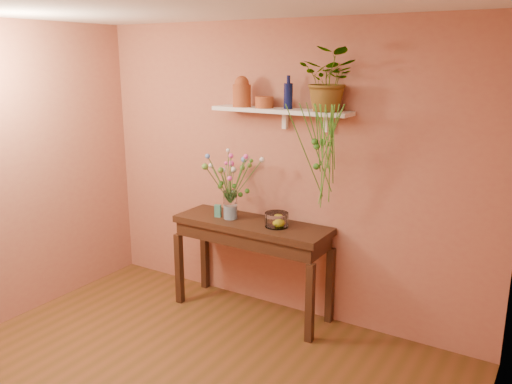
{
  "coord_description": "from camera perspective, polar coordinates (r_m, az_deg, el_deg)",
  "views": [
    {
      "loc": [
        2.28,
        -2.16,
        2.37
      ],
      "look_at": [
        0.0,
        1.55,
        1.25
      ],
      "focal_mm": 36.8,
      "sensor_mm": 36.0,
      "label": 1
    }
  ],
  "objects": [
    {
      "name": "glass_vase",
      "position": [
        4.9,
        -2.8,
        -1.62
      ],
      "size": [
        0.13,
        0.13,
        0.27
      ],
      "color": "white",
      "rests_on": "sideboard"
    },
    {
      "name": "terracotta_pot",
      "position": [
        4.69,
        0.92,
        9.73
      ],
      "size": [
        0.19,
        0.19,
        0.1
      ],
      "primitive_type": "cylinder",
      "rotation": [
        0.0,
        0.0,
        -0.21
      ],
      "color": "#A14F21",
      "rests_on": "wall_shelf"
    },
    {
      "name": "wall_shelf",
      "position": [
        4.63,
        2.78,
        8.76
      ],
      "size": [
        1.3,
        0.24,
        0.19
      ],
      "color": "white",
      "rests_on": "room"
    },
    {
      "name": "carton",
      "position": [
        4.97,
        -4.17,
        -2.06
      ],
      "size": [
        0.07,
        0.06,
        0.12
      ],
      "primitive_type": "cube",
      "rotation": [
        0.0,
        0.0,
        0.35
      ],
      "color": "#316485",
      "rests_on": "sideboard"
    },
    {
      "name": "blue_bottle",
      "position": [
        4.6,
        3.53,
        10.44
      ],
      "size": [
        0.1,
        0.1,
        0.28
      ],
      "color": "#0A113C",
      "rests_on": "wall_shelf"
    },
    {
      "name": "terracotta_jug",
      "position": [
        4.79,
        -1.56,
        10.81
      ],
      "size": [
        0.17,
        0.17,
        0.27
      ],
      "color": "#A14F21",
      "rests_on": "wall_shelf"
    },
    {
      "name": "plant_fronds",
      "position": [
        4.3,
        7.1,
        4.96
      ],
      "size": [
        0.45,
        0.34,
        0.9
      ],
      "color": "#306A1D",
      "rests_on": "wall_shelf"
    },
    {
      "name": "glass_bowl",
      "position": [
        4.68,
        2.26,
        -3.08
      ],
      "size": [
        0.21,
        0.21,
        0.13
      ],
      "color": "white",
      "rests_on": "sideboard"
    },
    {
      "name": "room",
      "position": [
        3.31,
        -14.27,
        -4.04
      ],
      "size": [
        4.04,
        4.04,
        2.7
      ],
      "color": "brown",
      "rests_on": "ground"
    },
    {
      "name": "lemon",
      "position": [
        4.68,
        2.44,
        -3.3
      ],
      "size": [
        0.08,
        0.08,
        0.08
      ],
      "primitive_type": "sphere",
      "color": "yellow",
      "rests_on": "glass_bowl"
    },
    {
      "name": "spider_plant",
      "position": [
        4.39,
        8.04,
        12.02
      ],
      "size": [
        0.48,
        0.43,
        0.52
      ],
      "primitive_type": "imported",
      "rotation": [
        0.0,
        0.0,
        0.05
      ],
      "color": "#306A1D",
      "rests_on": "wall_shelf"
    },
    {
      "name": "sideboard",
      "position": [
        4.88,
        -0.48,
        -4.71
      ],
      "size": [
        1.49,
        0.48,
        0.9
      ],
      "color": "#341D11",
      "rests_on": "ground"
    },
    {
      "name": "bouquet",
      "position": [
        4.84,
        -2.64,
        2.22
      ],
      "size": [
        0.6,
        0.54,
        0.53
      ],
      "color": "#386B28",
      "rests_on": "glass_vase"
    }
  ]
}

